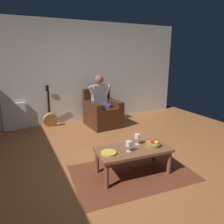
{
  "coord_description": "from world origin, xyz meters",
  "views": [
    {
      "loc": [
        1.43,
        2.58,
        1.73
      ],
      "look_at": [
        -0.31,
        -1.01,
        0.65
      ],
      "focal_mm": 33.83,
      "sensor_mm": 36.0,
      "label": 1
    }
  ],
  "objects_px": {
    "guitar": "(50,118)",
    "wine_glass_far": "(137,137)",
    "wine_glass_near": "(129,144)",
    "armchair": "(102,113)",
    "coffee_table": "(133,152)",
    "decorative_dish": "(109,153)",
    "fruit_bowl": "(153,144)",
    "person_seated": "(101,99)"
  },
  "relations": [
    {
      "from": "guitar",
      "to": "wine_glass_far",
      "type": "xyz_separation_m",
      "value": [
        -0.85,
        2.65,
        0.31
      ]
    },
    {
      "from": "wine_glass_near",
      "to": "guitar",
      "type": "bearing_deg",
      "value": -77.97
    },
    {
      "from": "armchair",
      "to": "wine_glass_near",
      "type": "distance_m",
      "value": 2.42
    },
    {
      "from": "coffee_table",
      "to": "guitar",
      "type": "relative_size",
      "value": 1.1
    },
    {
      "from": "guitar",
      "to": "decorative_dish",
      "type": "relative_size",
      "value": 4.71
    },
    {
      "from": "guitar",
      "to": "fruit_bowl",
      "type": "relative_size",
      "value": 4.46
    },
    {
      "from": "guitar",
      "to": "decorative_dish",
      "type": "xyz_separation_m",
      "value": [
        -0.32,
        2.74,
        0.2
      ]
    },
    {
      "from": "armchair",
      "to": "decorative_dish",
      "type": "height_order",
      "value": "armchair"
    },
    {
      "from": "fruit_bowl",
      "to": "decorative_dish",
      "type": "bearing_deg",
      "value": -5.03
    },
    {
      "from": "wine_glass_far",
      "to": "armchair",
      "type": "bearing_deg",
      "value": -99.25
    },
    {
      "from": "decorative_dish",
      "to": "fruit_bowl",
      "type": "bearing_deg",
      "value": 174.97
    },
    {
      "from": "wine_glass_near",
      "to": "wine_glass_far",
      "type": "xyz_separation_m",
      "value": [
        -0.25,
        -0.16,
        0.01
      ]
    },
    {
      "from": "armchair",
      "to": "person_seated",
      "type": "bearing_deg",
      "value": -90.0
    },
    {
      "from": "coffee_table",
      "to": "decorative_dish",
      "type": "relative_size",
      "value": 5.18
    },
    {
      "from": "guitar",
      "to": "decorative_dish",
      "type": "height_order",
      "value": "guitar"
    },
    {
      "from": "guitar",
      "to": "wine_glass_near",
      "type": "height_order",
      "value": "guitar"
    },
    {
      "from": "armchair",
      "to": "decorative_dish",
      "type": "relative_size",
      "value": 4.18
    },
    {
      "from": "guitar",
      "to": "wine_glass_near",
      "type": "distance_m",
      "value": 2.89
    },
    {
      "from": "coffee_table",
      "to": "wine_glass_far",
      "type": "height_order",
      "value": "wine_glass_far"
    },
    {
      "from": "armchair",
      "to": "wine_glass_near",
      "type": "relative_size",
      "value": 5.81
    },
    {
      "from": "wine_glass_near",
      "to": "decorative_dish",
      "type": "relative_size",
      "value": 0.72
    },
    {
      "from": "person_seated",
      "to": "wine_glass_far",
      "type": "xyz_separation_m",
      "value": [
        0.35,
        2.22,
        -0.15
      ]
    },
    {
      "from": "armchair",
      "to": "fruit_bowl",
      "type": "xyz_separation_m",
      "value": [
        0.17,
        2.34,
        0.12
      ]
    },
    {
      "from": "armchair",
      "to": "fruit_bowl",
      "type": "distance_m",
      "value": 2.35
    },
    {
      "from": "armchair",
      "to": "wine_glass_near",
      "type": "height_order",
      "value": "armchair"
    },
    {
      "from": "person_seated",
      "to": "guitar",
      "type": "bearing_deg",
      "value": -23.65
    },
    {
      "from": "coffee_table",
      "to": "wine_glass_far",
      "type": "relative_size",
      "value": 6.81
    },
    {
      "from": "fruit_bowl",
      "to": "decorative_dish",
      "type": "height_order",
      "value": "fruit_bowl"
    },
    {
      "from": "person_seated",
      "to": "decorative_dish",
      "type": "height_order",
      "value": "person_seated"
    },
    {
      "from": "person_seated",
      "to": "wine_glass_near",
      "type": "xyz_separation_m",
      "value": [
        0.6,
        2.38,
        -0.16
      ]
    },
    {
      "from": "guitar",
      "to": "wine_glass_far",
      "type": "relative_size",
      "value": 6.2
    },
    {
      "from": "decorative_dish",
      "to": "wine_glass_far",
      "type": "bearing_deg",
      "value": -169.65
    },
    {
      "from": "wine_glass_near",
      "to": "armchair",
      "type": "bearing_deg",
      "value": -104.43
    },
    {
      "from": "wine_glass_near",
      "to": "fruit_bowl",
      "type": "bearing_deg",
      "value": -179.62
    },
    {
      "from": "decorative_dish",
      "to": "person_seated",
      "type": "bearing_deg",
      "value": -110.83
    },
    {
      "from": "guitar",
      "to": "wine_glass_far",
      "type": "distance_m",
      "value": 2.79
    },
    {
      "from": "guitar",
      "to": "fruit_bowl",
      "type": "xyz_separation_m",
      "value": [
        -1.03,
        2.8,
        0.23
      ]
    },
    {
      "from": "wine_glass_far",
      "to": "coffee_table",
      "type": "bearing_deg",
      "value": 37.74
    },
    {
      "from": "wine_glass_near",
      "to": "fruit_bowl",
      "type": "distance_m",
      "value": 0.44
    },
    {
      "from": "fruit_bowl",
      "to": "wine_glass_far",
      "type": "bearing_deg",
      "value": -40.76
    },
    {
      "from": "coffee_table",
      "to": "guitar",
      "type": "bearing_deg",
      "value": -75.47
    },
    {
      "from": "person_seated",
      "to": "fruit_bowl",
      "type": "bearing_deg",
      "value": 82.03
    }
  ]
}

